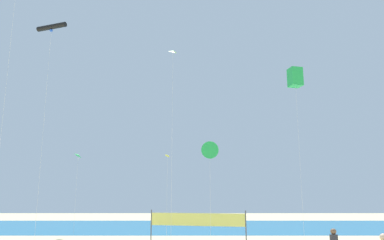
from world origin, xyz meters
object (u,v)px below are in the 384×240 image
kite_yellow_diamond (169,158)px  kite_green_box (297,77)px  kite_lime_diamond (175,57)px  kite_green_delta (211,150)px  kite_green_diamond (80,156)px  kite_black_tube (53,28)px  volleyball_net (199,221)px

kite_yellow_diamond → kite_green_box: bearing=-20.9°
kite_yellow_diamond → kite_lime_diamond: size_ratio=0.51×
kite_green_delta → kite_green_box: (6.87, 2.32, 6.03)m
kite_green_diamond → kite_yellow_diamond: bearing=-18.5°
kite_green_box → kite_black_tube: kite_black_tube is taller
kite_green_box → kite_black_tube: 18.76m
kite_green_delta → kite_green_diamond: bearing=142.5°
kite_black_tube → kite_green_box: bearing=8.6°
volleyball_net → kite_black_tube: kite_black_tube is taller
kite_yellow_diamond → kite_black_tube: size_ratio=0.44×
kite_green_box → kite_green_delta: bearing=-161.4°
kite_yellow_diamond → kite_lime_diamond: 9.54m
volleyball_net → kite_yellow_diamond: bearing=122.5°
volleyball_net → kite_green_delta: (0.86, -2.35, 4.88)m
kite_yellow_diamond → kite_lime_diamond: (0.74, -6.90, 6.54)m
volleyball_net → kite_yellow_diamond: 6.74m
kite_green_delta → kite_yellow_diamond: (-3.32, 6.21, 0.06)m
kite_green_delta → kite_yellow_diamond: size_ratio=1.03×
kite_green_box → kite_yellow_diamond: 12.44m
kite_lime_diamond → kite_green_box: bearing=17.6°
volleyball_net → kite_green_box: 13.37m
kite_black_tube → kite_lime_diamond: bearing=-1.4°
kite_green_box → kite_lime_diamond: kite_lime_diamond is taller
volleyball_net → kite_lime_diamond: 12.00m
volleyball_net → kite_yellow_diamond: size_ratio=1.00×
kite_green_box → volleyball_net: bearing=179.8°
kite_green_box → kite_black_tube: size_ratio=0.85×
volleyball_net → kite_lime_diamond: bearing=-119.5°
volleyball_net → kite_green_delta: kite_green_delta is taller
kite_green_diamond → kite_black_tube: size_ratio=0.47×
kite_lime_diamond → kite_black_tube: bearing=178.6°
kite_lime_diamond → kite_black_tube: kite_black_tube is taller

